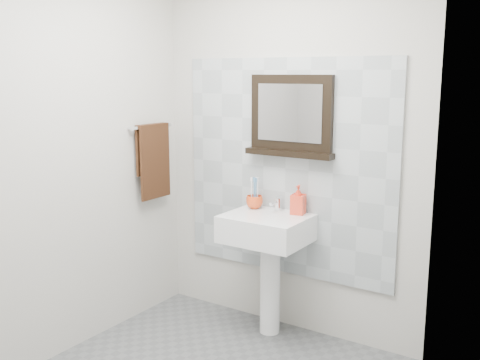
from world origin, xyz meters
name	(u,v)px	position (x,y,z in m)	size (l,w,h in m)	color
back_wall	(287,154)	(0.00, 1.10, 1.25)	(2.00, 0.01, 2.50)	#BAB8B1
left_wall	(62,162)	(-1.00, 0.00, 1.25)	(0.01, 2.20, 2.50)	#BAB8B1
right_wall	(368,202)	(1.00, 0.00, 1.25)	(0.01, 2.20, 2.50)	#BAB8B1
splashback	(286,168)	(0.00, 1.09, 1.15)	(1.60, 0.02, 1.50)	#A3ACB0
pedestal_sink	(267,241)	(-0.02, 0.87, 0.68)	(0.55, 0.44, 0.96)	white
toothbrush_cup	(254,202)	(-0.19, 0.98, 0.91)	(0.12, 0.12, 0.09)	#E54A1B
toothbrushes	(255,191)	(-0.19, 0.98, 0.98)	(0.05, 0.04, 0.21)	white
soap_dispenser	(298,200)	(0.14, 1.01, 0.96)	(0.09, 0.09, 0.20)	red
framed_mirror	(291,118)	(0.05, 1.06, 1.50)	(0.64, 0.11, 0.54)	black
towel_bar	(152,127)	(-0.95, 0.78, 1.41)	(0.07, 0.40, 0.03)	silver
hand_towel	(153,155)	(-0.94, 0.78, 1.20)	(0.06, 0.30, 0.55)	black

